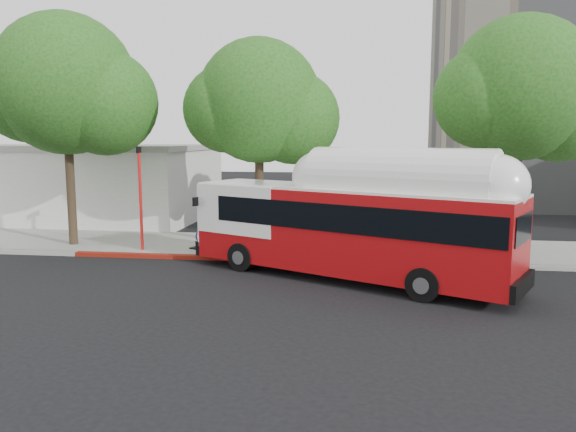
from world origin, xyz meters
name	(u,v)px	position (x,y,z in m)	size (l,w,h in m)	color
ground	(256,289)	(0.00, 0.00, 0.00)	(120.00, 120.00, 0.00)	black
sidewalk	(285,247)	(0.00, 6.50, 0.07)	(60.00, 5.00, 0.15)	gray
curb_strip	(276,260)	(0.00, 3.90, 0.07)	(60.00, 0.30, 0.15)	gray
red_curb_segment	(199,257)	(-3.00, 3.90, 0.08)	(10.00, 0.32, 0.16)	maroon
street_tree_left	(77,90)	(-8.53, 5.56, 6.60)	(6.67, 5.80, 9.74)	#2D2116
street_tree_mid	(269,106)	(-0.59, 6.06, 5.91)	(5.75, 5.00, 8.62)	#2D2116
street_tree_right	(532,94)	(9.44, 5.86, 6.26)	(6.21, 5.40, 9.18)	#2D2116
low_commercial_bldg	(66,181)	(-14.00, 14.00, 2.15)	(16.20, 10.20, 4.25)	silver
transit_bus	(348,231)	(2.78, 1.62, 1.63)	(11.46, 7.05, 3.49)	#9F0B0E
signal_pole	(141,199)	(-5.60, 4.70, 2.20)	(0.12, 0.41, 4.30)	red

